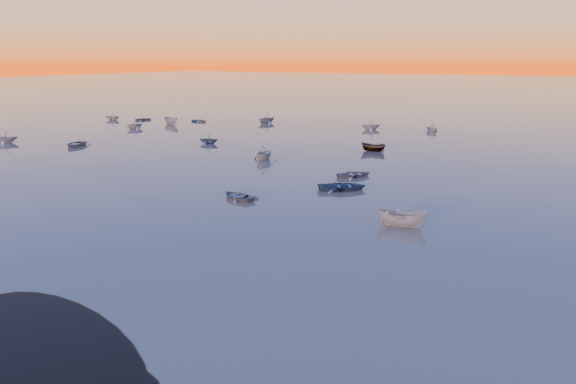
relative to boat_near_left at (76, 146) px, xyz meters
The scene contains 4 objects.
ground 69.73m from the boat_near_left, 57.84° to the left, with size 600.00×600.00×0.00m, color #6F655C.
moored_fleet 39.01m from the boat_near_left, 17.96° to the left, with size 124.00×58.00×1.20m, color #BABBB6, non-canonical shape.
boat_near_left is the anchor object (origin of this frame).
boat_near_center 54.12m from the boat_near_left, 16.80° to the right, with size 3.68×1.56×1.28m, color #BABBB6.
Camera 1 is at (26.00, -13.77, 12.22)m, focal length 35.00 mm.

